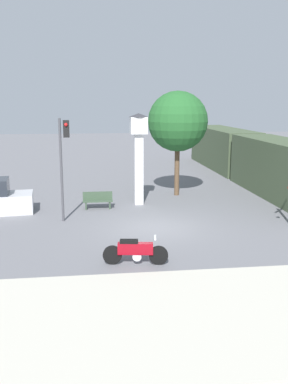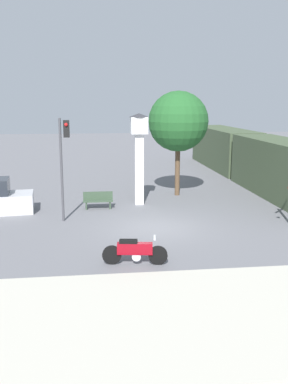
{
  "view_description": "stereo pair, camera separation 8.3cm",
  "coord_description": "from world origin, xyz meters",
  "px_view_note": "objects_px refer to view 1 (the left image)",
  "views": [
    {
      "loc": [
        -2.91,
        -18.71,
        5.72
      ],
      "look_at": [
        -0.52,
        0.18,
        1.67
      ],
      "focal_mm": 40.0,
      "sensor_mm": 36.0,
      "label": 1
    },
    {
      "loc": [
        -2.82,
        -18.72,
        5.72
      ],
      "look_at": [
        -0.52,
        0.18,
        1.67
      ],
      "focal_mm": 40.0,
      "sensor_mm": 36.0,
      "label": 2
    }
  ],
  "objects_px": {
    "clock_tower": "(139,145)",
    "traffic_light": "(64,152)",
    "motorcycle": "(135,251)",
    "bench": "(98,200)",
    "street_tree": "(178,122)",
    "freight_train": "(248,157)"
  },
  "relations": [
    {
      "from": "clock_tower",
      "to": "street_tree",
      "type": "distance_m",
      "value": 3.54
    },
    {
      "from": "traffic_light",
      "to": "bench",
      "type": "xyz_separation_m",
      "value": [
        1.59,
        2.25,
        -2.88
      ]
    },
    {
      "from": "clock_tower",
      "to": "bench",
      "type": "relative_size",
      "value": 3.18
    },
    {
      "from": "freight_train",
      "to": "street_tree",
      "type": "distance_m",
      "value": 8.36
    },
    {
      "from": "clock_tower",
      "to": "freight_train",
      "type": "distance_m",
      "value": 11.33
    },
    {
      "from": "motorcycle",
      "to": "bench",
      "type": "xyz_separation_m",
      "value": [
        -1.16,
        8.32,
        -0.01
      ]
    },
    {
      "from": "clock_tower",
      "to": "freight_train",
      "type": "height_order",
      "value": "clock_tower"
    },
    {
      "from": "traffic_light",
      "to": "street_tree",
      "type": "bearing_deg",
      "value": 38.16
    },
    {
      "from": "freight_train",
      "to": "bench",
      "type": "relative_size",
      "value": 14.92
    },
    {
      "from": "motorcycle",
      "to": "bench",
      "type": "bearing_deg",
      "value": 106.2
    },
    {
      "from": "street_tree",
      "to": "bench",
      "type": "xyz_separation_m",
      "value": [
        -4.94,
        -2.88,
        -4.03
      ]
    },
    {
      "from": "freight_train",
      "to": "motorcycle",
      "type": "bearing_deg",
      "value": -122.44
    },
    {
      "from": "clock_tower",
      "to": "traffic_light",
      "type": "relative_size",
      "value": 1.02
    },
    {
      "from": "motorcycle",
      "to": "street_tree",
      "type": "relative_size",
      "value": 0.37
    },
    {
      "from": "freight_train",
      "to": "bench",
      "type": "distance_m",
      "value": 13.62
    },
    {
      "from": "clock_tower",
      "to": "bench",
      "type": "distance_m",
      "value": 3.76
    },
    {
      "from": "clock_tower",
      "to": "motorcycle",
      "type": "bearing_deg",
      "value": -97.32
    },
    {
      "from": "clock_tower",
      "to": "street_tree",
      "type": "relative_size",
      "value": 0.8
    },
    {
      "from": "motorcycle",
      "to": "bench",
      "type": "distance_m",
      "value": 8.4
    },
    {
      "from": "clock_tower",
      "to": "street_tree",
      "type": "height_order",
      "value": "street_tree"
    },
    {
      "from": "freight_train",
      "to": "street_tree",
      "type": "relative_size",
      "value": 3.76
    },
    {
      "from": "clock_tower",
      "to": "traffic_light",
      "type": "bearing_deg",
      "value": -142.16
    }
  ]
}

